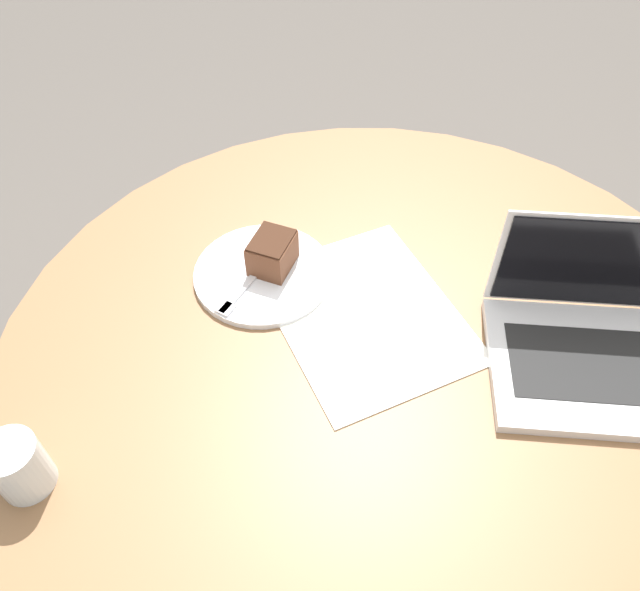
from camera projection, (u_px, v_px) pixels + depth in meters
The scene contains 8 objects.
ground_plane at pixel (361, 521), 1.54m from camera, with size 12.00×12.00×0.00m, color #4C4742.
dining_table at pixel (379, 381), 1.07m from camera, with size 1.26×1.26×0.71m.
paper_document at pixel (366, 314), 1.05m from camera, with size 0.43×0.39×0.00m.
plate at pixel (263, 274), 1.11m from camera, with size 0.25×0.25×0.01m.
cake_slice at pixel (272, 253), 1.09m from camera, with size 0.10×0.10×0.06m.
fork at pixel (243, 288), 1.08m from camera, with size 0.15×0.12×0.00m.
water_glass at pixel (18, 466), 0.82m from camera, with size 0.07×0.07×0.09m.
laptop at pixel (594, 343), 0.97m from camera, with size 0.30×0.36×0.21m.
Camera 1 is at (-0.59, 0.16, 1.53)m, focal length 35.00 mm.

